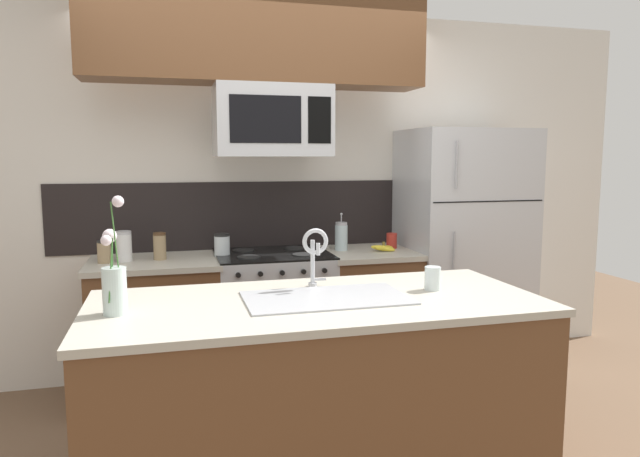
{
  "coord_description": "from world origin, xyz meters",
  "views": [
    {
      "loc": [
        -0.67,
        -2.85,
        1.57
      ],
      "look_at": [
        0.16,
        0.27,
        1.16
      ],
      "focal_mm": 32.0,
      "sensor_mm": 36.0,
      "label": 1
    }
  ],
  "objects": [
    {
      "name": "storage_jar_short",
      "position": [
        -0.73,
        0.91,
        1.0
      ],
      "size": [
        0.08,
        0.08,
        0.17
      ],
      "color": "#997F5B",
      "rests_on": "back_counter_left"
    },
    {
      "name": "splash_band",
      "position": [
        0.0,
        1.22,
        1.15
      ],
      "size": [
        2.95,
        0.01,
        0.48
      ],
      "primitive_type": "cube",
      "color": "black",
      "rests_on": "rear_partition"
    },
    {
      "name": "back_counter_right",
      "position": [
        0.69,
        0.9,
        0.46
      ],
      "size": [
        0.64,
        0.65,
        0.91
      ],
      "color": "brown",
      "rests_on": "ground"
    },
    {
      "name": "microwave",
      "position": [
        0.0,
        0.88,
        1.8
      ],
      "size": [
        0.74,
        0.4,
        0.46
      ],
      "color": "#B7BABF"
    },
    {
      "name": "storage_jar_tall",
      "position": [
        -1.07,
        0.88,
        0.98
      ],
      "size": [
        0.08,
        0.08,
        0.14
      ],
      "color": "#997F5B",
      "rests_on": "back_counter_left"
    },
    {
      "name": "stove_range",
      "position": [
        0.0,
        0.9,
        0.46
      ],
      "size": [
        0.76,
        0.64,
        0.93
      ],
      "color": "#B7BABF",
      "rests_on": "ground"
    },
    {
      "name": "sink_faucet",
      "position": [
        0.03,
        -0.13,
        1.11
      ],
      "size": [
        0.14,
        0.14,
        0.31
      ],
      "color": "#B7BABF",
      "rests_on": "island_counter"
    },
    {
      "name": "upper_cabinet_band",
      "position": [
        -0.09,
        0.85,
        2.33
      ],
      "size": [
        2.16,
        0.34,
        0.6
      ],
      "primitive_type": "cube",
      "color": "brown"
    },
    {
      "name": "ground_plane",
      "position": [
        0.0,
        0.0,
        0.0
      ],
      "size": [
        10.0,
        10.0,
        0.0
      ],
      "primitive_type": "plane",
      "color": "brown"
    },
    {
      "name": "storage_jar_squat",
      "position": [
        -0.34,
        0.93,
        0.99
      ],
      "size": [
        0.1,
        0.1,
        0.15
      ],
      "color": "silver",
      "rests_on": "back_counter_left"
    },
    {
      "name": "flower_vase",
      "position": [
        -0.9,
        -0.38,
        1.04
      ],
      "size": [
        0.1,
        0.16,
        0.5
      ],
      "color": "silver",
      "rests_on": "island_counter"
    },
    {
      "name": "island_counter",
      "position": [
        -0.02,
        -0.35,
        0.46
      ],
      "size": [
        2.08,
        0.93,
        0.91
      ],
      "color": "brown",
      "rests_on": "ground"
    },
    {
      "name": "coffee_tin",
      "position": [
        0.88,
        0.95,
        0.97
      ],
      "size": [
        0.08,
        0.08,
        0.11
      ],
      "primitive_type": "cylinder",
      "color": "#B22D23",
      "rests_on": "back_counter_right"
    },
    {
      "name": "refrigerator",
      "position": [
        1.42,
        0.92,
        0.88
      ],
      "size": [
        0.86,
        0.74,
        1.76
      ],
      "color": "#B7BABF",
      "rests_on": "ground"
    },
    {
      "name": "kitchen_sink",
      "position": [
        0.03,
        -0.35,
        0.84
      ],
      "size": [
        0.76,
        0.44,
        0.16
      ],
      "color": "#ADAFB5",
      "rests_on": "island_counter"
    },
    {
      "name": "back_counter_left",
      "position": [
        -0.77,
        0.9,
        0.46
      ],
      "size": [
        0.82,
        0.65,
        0.91
      ],
      "color": "brown",
      "rests_on": "ground"
    },
    {
      "name": "drinking_glass",
      "position": [
        0.58,
        -0.32,
        0.97
      ],
      "size": [
        0.08,
        0.08,
        0.12
      ],
      "color": "silver",
      "rests_on": "island_counter"
    },
    {
      "name": "banana_bunch",
      "position": [
        0.78,
        0.84,
        0.93
      ],
      "size": [
        0.19,
        0.12,
        0.08
      ],
      "color": "yellow",
      "rests_on": "back_counter_right"
    },
    {
      "name": "storage_jar_medium",
      "position": [
        -0.95,
        0.91,
        1.01
      ],
      "size": [
        0.1,
        0.1,
        0.19
      ],
      "color": "silver",
      "rests_on": "back_counter_left"
    },
    {
      "name": "french_press",
      "position": [
        0.5,
        0.96,
        1.01
      ],
      "size": [
        0.09,
        0.09,
        0.27
      ],
      "color": "silver",
      "rests_on": "back_counter_right"
    },
    {
      "name": "rear_partition",
      "position": [
        0.3,
        1.28,
        1.3
      ],
      "size": [
        5.2,
        0.1,
        2.6
      ],
      "primitive_type": "cube",
      "color": "silver",
      "rests_on": "ground"
    }
  ]
}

